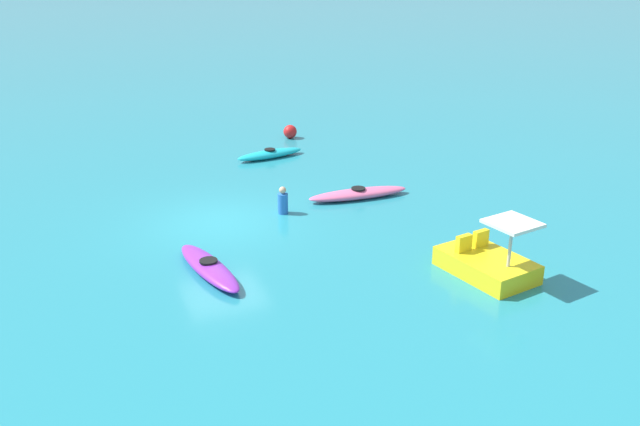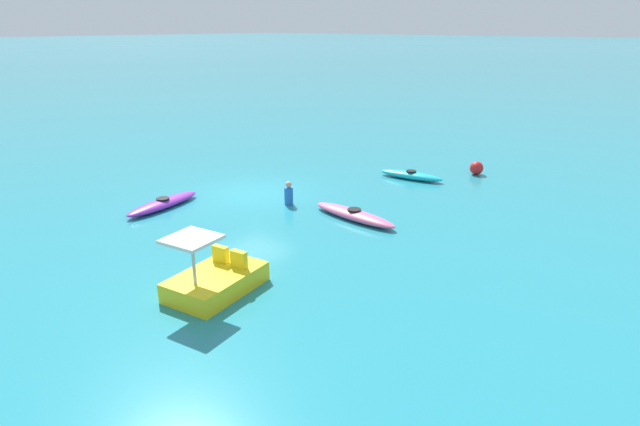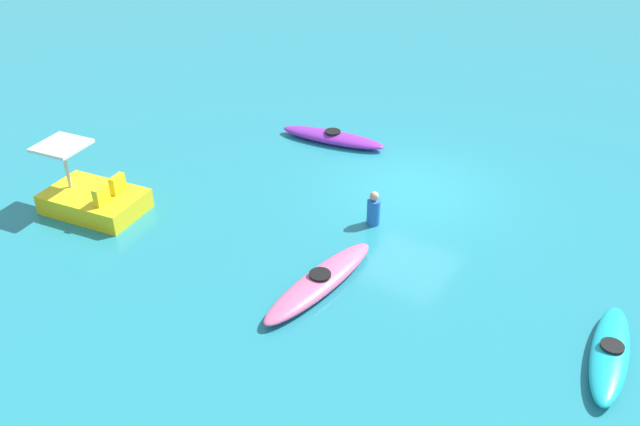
{
  "view_description": "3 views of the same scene",
  "coord_description": "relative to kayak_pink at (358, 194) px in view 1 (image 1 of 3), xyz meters",
  "views": [
    {
      "loc": [
        18.78,
        -4.83,
        7.76
      ],
      "look_at": [
        1.08,
        2.85,
        0.24
      ],
      "focal_mm": 38.22,
      "sensor_mm": 36.0,
      "label": 1
    },
    {
      "loc": [
        13.48,
        14.85,
        6.26
      ],
      "look_at": [
        1.37,
        4.62,
        0.62
      ],
      "focal_mm": 29.8,
      "sensor_mm": 36.0,
      "label": 2
    },
    {
      "loc": [
        -6.36,
        14.12,
        8.83
      ],
      "look_at": [
        1.06,
        2.83,
        0.38
      ],
      "focal_mm": 37.86,
      "sensor_mm": 36.0,
      "label": 3
    }
  ],
  "objects": [
    {
      "name": "person_near_shore",
      "position": [
        0.29,
        -2.77,
        0.22
      ],
      "size": [
        0.4,
        0.4,
        0.88
      ],
      "color": "blue",
      "rests_on": "ground_plane"
    },
    {
      "name": "buoy_red",
      "position": [
        -8.08,
        0.7,
        0.13
      ],
      "size": [
        0.59,
        0.59,
        0.59
      ],
      "primitive_type": "sphere",
      "color": "red",
      "rests_on": "ground_plane"
    },
    {
      "name": "kayak_purple",
      "position": [
        3.49,
        -5.99,
        0.0
      ],
      "size": [
        3.31,
        1.22,
        0.37
      ],
      "color": "purple",
      "rests_on": "ground_plane"
    },
    {
      "name": "kayak_pink",
      "position": [
        0.0,
        0.0,
        0.0
      ],
      "size": [
        0.99,
        3.49,
        0.37
      ],
      "color": "pink",
      "rests_on": "ground_plane"
    },
    {
      "name": "kayak_cyan",
      "position": [
        -5.58,
        -1.13,
        0.0
      ],
      "size": [
        1.06,
        2.88,
        0.37
      ],
      "color": "#19B7C6",
      "rests_on": "ground_plane"
    },
    {
      "name": "ground_plane",
      "position": [
        0.22,
        -4.8,
        -0.16
      ],
      "size": [
        600.0,
        600.0,
        0.0
      ],
      "primitive_type": "plane",
      "color": "teal"
    },
    {
      "name": "pedal_boat_yellow",
      "position": [
        6.37,
        0.48,
        0.17
      ],
      "size": [
        2.62,
        1.86,
        1.68
      ],
      "color": "yellow",
      "rests_on": "ground_plane"
    }
  ]
}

